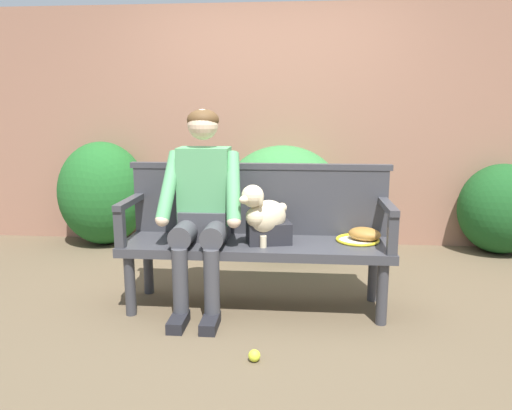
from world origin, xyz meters
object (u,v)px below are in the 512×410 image
Objects in this scene: tennis_racket at (357,239)px; dog_on_bench at (263,214)px; person_seated at (202,202)px; sports_bag at (269,232)px; tennis_ball at (254,356)px; baseball_glove at (364,234)px; garden_bench at (256,250)px.

dog_on_bench is at bearing -165.82° from tennis_racket.
person_seated reaches higher than sports_bag.
person_seated is at bearing 174.11° from dog_on_bench.
tennis_ball is at bearing -92.32° from sports_bag.
person_seated is 4.77× the size of sports_bag.
dog_on_bench is at bearing -125.66° from sports_bag.
sports_bag is at bearing 54.34° from dog_on_bench.
sports_bag is (0.44, 0.00, -0.20)m from person_seated.
baseball_glove is at bearing -7.88° from tennis_racket.
dog_on_bench is at bearing 90.20° from tennis_ball.
garden_bench is 0.48m from person_seated.
dog_on_bench is 1.44× the size of sports_bag.
garden_bench is 1.33× the size of person_seated.
sports_bag is (-0.64, -0.11, 0.02)m from baseball_glove.
tennis_racket is 8.49× the size of tennis_ball.
person_seated is 0.42m from dog_on_bench.
dog_on_bench is 0.72× the size of tennis_racket.
garden_bench is 26.96× the size of tennis_ball.
baseball_glove is (0.67, 0.15, -0.16)m from dog_on_bench.
tennis_racket reaches higher than tennis_ball.
sports_bag reaches higher than baseball_glove.
person_seated reaches higher than dog_on_bench.
sports_bag is 4.24× the size of tennis_ball.
person_seated is 1.08m from tennis_ball.
dog_on_bench is 0.93m from tennis_ball.
garden_bench is at bearing 133.39° from dog_on_bench.
person_seated reaches higher than tennis_racket.
person_seated is 1.11m from baseball_glove.
baseball_glove reaches higher than garden_bench.
tennis_racket is at bearing 8.45° from garden_bench.
baseball_glove is 1.16m from tennis_ball.
tennis_racket is 0.61m from sports_bag.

